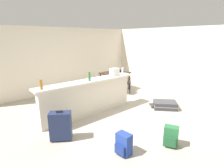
% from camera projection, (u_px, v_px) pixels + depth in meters
% --- Properties ---
extents(ground_plane, '(13.00, 13.00, 0.05)m').
position_uv_depth(ground_plane, '(118.00, 113.00, 5.27)').
color(ground_plane, '#ADA393').
extents(wall_back, '(6.60, 0.10, 2.50)m').
position_uv_depth(wall_back, '(67.00, 60.00, 7.17)').
color(wall_back, silver).
rests_on(wall_back, ground_plane).
extents(wall_right, '(0.10, 6.00, 2.50)m').
position_uv_depth(wall_right, '(170.00, 60.00, 7.10)').
color(wall_right, silver).
rests_on(wall_right, ground_plane).
extents(partition_half_wall, '(2.80, 0.20, 0.95)m').
position_uv_depth(partition_half_wall, '(89.00, 99.00, 4.97)').
color(partition_half_wall, silver).
rests_on(partition_half_wall, ground_plane).
extents(bar_countertop, '(2.96, 0.40, 0.05)m').
position_uv_depth(bar_countertop, '(89.00, 81.00, 4.85)').
color(bar_countertop, white).
rests_on(bar_countertop, partition_half_wall).
extents(bottle_amber, '(0.06, 0.06, 0.22)m').
position_uv_depth(bottle_amber, '(41.00, 85.00, 3.97)').
color(bottle_amber, '#9E661E').
rests_on(bottle_amber, bar_countertop).
extents(bottle_green, '(0.06, 0.06, 0.24)m').
position_uv_depth(bottle_green, '(89.00, 76.00, 4.74)').
color(bottle_green, '#2D6B38').
rests_on(bottle_green, bar_countertop).
extents(bottle_clear, '(0.06, 0.06, 0.22)m').
position_uv_depth(bottle_clear, '(123.00, 71.00, 5.57)').
color(bottle_clear, silver).
rests_on(bottle_clear, bar_countertop).
extents(grocery_bag, '(0.26, 0.18, 0.22)m').
position_uv_depth(grocery_bag, '(114.00, 72.00, 5.39)').
color(grocery_bag, silver).
rests_on(grocery_bag, bar_countertop).
extents(dining_table, '(1.10, 0.80, 0.74)m').
position_uv_depth(dining_table, '(115.00, 75.00, 7.29)').
color(dining_table, '#332319').
rests_on(dining_table, ground_plane).
extents(dining_chair_near_partition, '(0.46, 0.46, 0.93)m').
position_uv_depth(dining_chair_near_partition, '(123.00, 81.00, 6.85)').
color(dining_chair_near_partition, black).
rests_on(dining_chair_near_partition, ground_plane).
extents(suitcase_flat_charcoal, '(0.83, 0.84, 0.22)m').
position_uv_depth(suitcase_flat_charcoal, '(165.00, 105.00, 5.50)').
color(suitcase_flat_charcoal, '#38383D').
rests_on(suitcase_flat_charcoal, ground_plane).
extents(backpack_blue, '(0.27, 0.30, 0.42)m').
position_uv_depth(backpack_blue, '(124.00, 144.00, 3.32)').
color(backpack_blue, '#233D93').
rests_on(backpack_blue, ground_plane).
extents(suitcase_upright_navy, '(0.50, 0.45, 0.67)m').
position_uv_depth(suitcase_upright_navy, '(61.00, 126.00, 3.76)').
color(suitcase_upright_navy, '#1E284C').
rests_on(suitcase_upright_navy, ground_plane).
extents(backpack_green, '(0.32, 0.33, 0.42)m').
position_uv_depth(backpack_green, '(171.00, 137.00, 3.58)').
color(backpack_green, '#286B3D').
rests_on(backpack_green, ground_plane).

